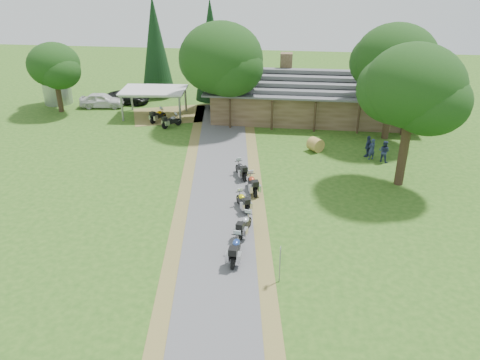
# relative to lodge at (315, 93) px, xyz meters

# --- Properties ---
(ground) EXTENTS (120.00, 120.00, 0.00)m
(ground) POSITION_rel_lodge_xyz_m (-6.00, -24.00, -2.45)
(ground) COLOR #285116
(ground) RESTS_ON ground
(driveway) EXTENTS (51.95, 51.95, 0.00)m
(driveway) POSITION_rel_lodge_xyz_m (-6.50, -20.00, -2.45)
(driveway) COLOR #4D4D50
(driveway) RESTS_ON ground
(lodge) EXTENTS (21.40, 9.40, 4.90)m
(lodge) POSITION_rel_lodge_xyz_m (0.00, 0.00, 0.00)
(lodge) COLOR brown
(lodge) RESTS_ON ground
(silo) EXTENTS (3.39, 3.39, 6.14)m
(silo) POSITION_rel_lodge_xyz_m (-28.27, 1.43, 0.62)
(silo) COLOR gray
(silo) RESTS_ON ground
(carport) EXTENTS (6.73, 4.74, 2.79)m
(carport) POSITION_rel_lodge_xyz_m (-16.21, -1.67, -1.05)
(carport) COLOR beige
(carport) RESTS_ON ground
(car_white_sedan) EXTENTS (3.26, 6.27, 2.00)m
(car_white_sedan) POSITION_rel_lodge_xyz_m (-22.80, 0.51, -1.45)
(car_white_sedan) COLOR silver
(car_white_sedan) RESTS_ON ground
(car_dark_suv) EXTENTS (2.63, 5.51, 2.06)m
(car_dark_suv) POSITION_rel_lodge_xyz_m (-20.61, 2.35, -1.42)
(car_dark_suv) COLOR black
(car_dark_suv) RESTS_ON ground
(motorcycle_row_a) EXTENTS (0.77, 2.16, 1.46)m
(motorcycle_row_a) POSITION_rel_lodge_xyz_m (-4.72, -25.73, -1.72)
(motorcycle_row_a) COLOR navy
(motorcycle_row_a) RESTS_ON ground
(motorcycle_row_b) EXTENTS (1.06, 2.07, 1.35)m
(motorcycle_row_b) POSITION_rel_lodge_xyz_m (-4.52, -23.11, -1.78)
(motorcycle_row_b) COLOR #9EA1A5
(motorcycle_row_b) RESTS_ON ground
(motorcycle_row_c) EXTENTS (1.39, 1.92, 1.26)m
(motorcycle_row_c) POSITION_rel_lodge_xyz_m (-4.98, -20.08, -1.82)
(motorcycle_row_c) COLOR #CDC60A
(motorcycle_row_c) RESTS_ON ground
(motorcycle_row_d) EXTENTS (1.30, 2.16, 1.40)m
(motorcycle_row_d) POSITION_rel_lodge_xyz_m (-4.58, -17.58, -1.75)
(motorcycle_row_d) COLOR #B5381E
(motorcycle_row_d) RESTS_ON ground
(motorcycle_row_e) EXTENTS (1.41, 2.03, 1.33)m
(motorcycle_row_e) POSITION_rel_lodge_xyz_m (-5.67, -15.26, -1.78)
(motorcycle_row_e) COLOR black
(motorcycle_row_e) RESTS_ON ground
(motorcycle_carport_a) EXTENTS (1.42, 2.11, 1.38)m
(motorcycle_carport_a) POSITION_rel_lodge_xyz_m (-15.42, -3.46, -1.76)
(motorcycle_carport_a) COLOR #E49F0A
(motorcycle_carport_a) RESTS_ON ground
(motorcycle_carport_b) EXTENTS (1.78, 1.88, 1.34)m
(motorcycle_carport_b) POSITION_rel_lodge_xyz_m (-13.67, -4.89, -1.78)
(motorcycle_carport_b) COLOR slate
(motorcycle_carport_b) RESTS_ON ground
(person_a) EXTENTS (0.72, 0.67, 2.07)m
(person_a) POSITION_rel_lodge_xyz_m (4.47, -10.60, -1.41)
(person_a) COLOR navy
(person_a) RESTS_ON ground
(person_b) EXTENTS (0.74, 0.68, 2.11)m
(person_b) POSITION_rel_lodge_xyz_m (5.38, -11.01, -1.40)
(person_b) COLOR navy
(person_b) RESTS_ON ground
(person_c) EXTENTS (0.68, 0.74, 2.13)m
(person_c) POSITION_rel_lodge_xyz_m (4.24, -10.10, -1.38)
(person_c) COLOR navy
(person_c) RESTS_ON ground
(hay_bale) EXTENTS (1.56, 1.55, 1.15)m
(hay_bale) POSITION_rel_lodge_xyz_m (0.00, -9.37, -1.87)
(hay_bale) COLOR olive
(hay_bale) RESTS_ON ground
(sign_post) EXTENTS (0.38, 0.06, 2.09)m
(sign_post) POSITION_rel_lodge_xyz_m (-2.24, -27.39, -1.41)
(sign_post) COLOR gray
(sign_post) RESTS_ON ground
(oak_lodge_left) EXTENTS (7.83, 7.83, 10.38)m
(oak_lodge_left) POSITION_rel_lodge_xyz_m (-8.95, -3.44, 2.74)
(oak_lodge_left) COLOR #123710
(oak_lodge_left) RESTS_ON ground
(oak_lodge_right) EXTENTS (7.00, 7.00, 11.53)m
(oak_lodge_right) POSITION_rel_lodge_xyz_m (6.37, -5.54, 3.32)
(oak_lodge_right) COLOR #123710
(oak_lodge_right) RESTS_ON ground
(oak_driveway) EXTENTS (6.66, 6.66, 11.71)m
(oak_driveway) POSITION_rel_lodge_xyz_m (5.90, -15.00, 3.41)
(oak_driveway) COLOR #123710
(oak_driveway) RESTS_ON ground
(oak_silo) EXTENTS (5.26, 5.26, 8.00)m
(oak_silo) POSITION_rel_lodge_xyz_m (-26.58, -1.46, 1.55)
(oak_silo) COLOR #123710
(oak_silo) RESTS_ON ground
(cedar_near) EXTENTS (3.52, 3.52, 11.28)m
(cedar_near) POSITION_rel_lodge_xyz_m (-10.89, 2.06, 3.19)
(cedar_near) COLOR black
(cedar_near) RESTS_ON ground
(cedar_far) EXTENTS (3.60, 3.60, 11.22)m
(cedar_far) POSITION_rel_lodge_xyz_m (-17.84, 5.48, 3.16)
(cedar_far) COLOR black
(cedar_far) RESTS_ON ground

